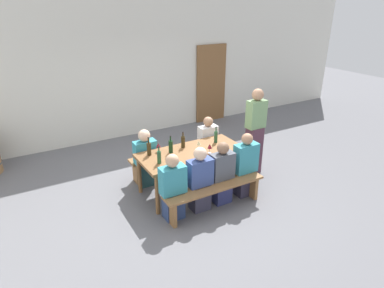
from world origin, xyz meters
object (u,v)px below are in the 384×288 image
tasting_table (192,156)px  wine_glass_2 (210,146)px  wine_glass_0 (199,143)px  seated_guest_near_1 (200,181)px  wine_bottle_2 (216,137)px  wine_bottle_3 (149,149)px  wine_bottle_1 (159,157)px  wine_glass_1 (158,146)px  wooden_door (211,84)px  wine_bottle_4 (171,146)px  bench_near (215,191)px  seated_guest_far_0 (146,159)px  wine_bottle_0 (183,142)px  bench_far (173,157)px  seated_guest_near_0 (173,189)px  seated_guest_near_2 (222,175)px  seated_guest_far_1 (208,144)px  seated_guest_near_3 (245,167)px  standing_host (255,133)px

tasting_table → wine_glass_2: wine_glass_2 is taller
wine_glass_0 → seated_guest_near_1: 0.81m
wine_bottle_2 → wine_bottle_3: 1.29m
wine_bottle_1 → wine_glass_1: bearing=67.1°
wooden_door → wine_bottle_2: bearing=-121.3°
wine_bottle_1 → wine_bottle_4: (0.34, 0.27, 0.01)m
bench_near → seated_guest_far_0: 1.48m
bench_near → wine_bottle_0: size_ratio=5.99×
wooden_door → wine_bottle_1: (-3.03, -3.17, -0.19)m
wine_bottle_2 → wine_bottle_4: (-0.93, 0.00, 0.00)m
wine_bottle_3 → bench_far: bearing=34.7°
wine_glass_2 → seated_guest_near_0: size_ratio=0.15×
seated_guest_near_2 → seated_guest_far_1: seated_guest_near_2 is taller
wine_glass_2 → seated_guest_near_3: (0.48, -0.40, -0.33)m
tasting_table → wine_glass_0: bearing=16.4°
tasting_table → bench_near: (0.00, -0.74, -0.32)m
tasting_table → wine_bottle_4: 0.42m
wine_bottle_2 → wooden_door: bearing=58.7°
wine_bottle_1 → wine_glass_1: wine_bottle_1 is taller
wooden_door → wine_bottle_0: wooden_door is taller
bench_far → seated_guest_near_0: size_ratio=1.60×
wine_glass_0 → seated_guest_near_1: seated_guest_near_1 is taller
wine_bottle_1 → wine_glass_2: size_ratio=1.77×
wooden_door → wine_bottle_2: 3.40m
wine_bottle_4 → seated_guest_far_1: seated_guest_far_1 is taller
bench_far → wine_bottle_1: (-0.67, -0.85, 0.51)m
wine_glass_2 → seated_guest_far_1: bearing=59.4°
bench_near → wine_bottle_3: bearing=124.6°
bench_far → wine_glass_2: size_ratio=10.34×
seated_guest_near_1 → seated_guest_near_3: 0.91m
wine_glass_2 → seated_guest_near_0: (-0.91, -0.40, -0.35)m
wine_bottle_3 → seated_guest_near_2: (0.92, -0.85, -0.35)m
wine_glass_1 → seated_guest_far_0: (-0.14, 0.29, -0.35)m
seated_guest_far_1 → wine_glass_0: bearing=-44.7°
wine_bottle_0 → wine_bottle_4: bearing=-161.9°
wine_glass_1 → standing_host: 1.91m
wine_bottle_4 → standing_host: size_ratio=0.19×
seated_guest_near_1 → seated_guest_far_0: seated_guest_near_1 is taller
wine_glass_0 → seated_guest_near_2: bearing=-83.8°
wine_bottle_4 → bench_near: bearing=-69.8°
seated_guest_near_3 → seated_guest_far_0: size_ratio=1.06×
wine_bottle_0 → seated_guest_near_2: (0.27, -0.84, -0.34)m
wine_bottle_0 → wine_bottle_2: (0.63, -0.10, 0.00)m
bench_far → wine_glass_1: bearing=-138.6°
wine_bottle_4 → seated_guest_near_0: seated_guest_near_0 is taller
wine_bottle_4 → seated_guest_near_1: seated_guest_near_1 is taller
tasting_table → wine_glass_2: 0.37m
wine_glass_1 → wine_glass_2: size_ratio=0.93×
wine_bottle_2 → wine_glass_2: 0.50m
wine_bottle_3 → wine_glass_2: wine_bottle_3 is taller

